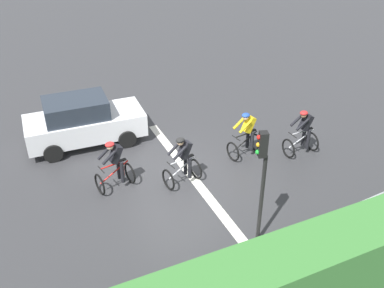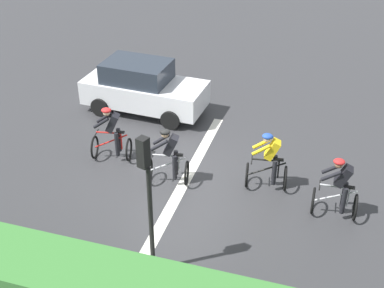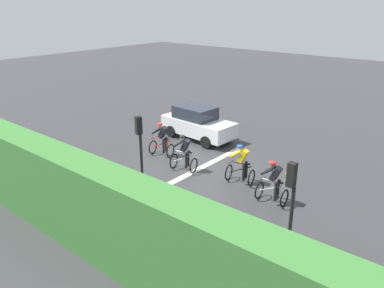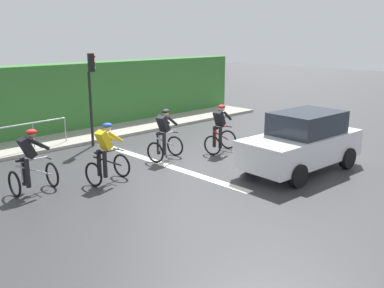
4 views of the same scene
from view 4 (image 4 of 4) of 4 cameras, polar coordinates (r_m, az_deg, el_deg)
name	(u,v)px [view 4 (image 4 of 4)]	position (r m, az deg, el deg)	size (l,w,h in m)	color
ground_plane	(172,161)	(13.78, -2.65, -2.35)	(80.00, 80.00, 0.00)	#333335
sidewalk_kerb	(40,142)	(17.00, -19.64, 0.26)	(2.80, 22.31, 0.12)	#9E998E
stone_wall_low	(29,132)	(17.75, -20.93, 1.45)	(0.44, 22.31, 0.56)	gray
hedge_wall	(23,103)	(17.83, -21.64, 5.15)	(1.10, 22.31, 2.83)	#387533
road_marking_stop_line	(163,164)	(13.52, -3.94, -2.68)	(7.00, 0.30, 0.01)	silver
cyclist_lead	(31,163)	(11.65, -20.76, -2.35)	(0.71, 1.10, 1.66)	black
cyclist_second	(106,154)	(11.88, -11.41, -1.36)	(0.83, 1.17, 1.66)	black
cyclist_mid	(164,136)	(13.81, -3.70, 1.10)	(0.86, 1.18, 1.66)	black
cyclist_fourth	(220,130)	(14.70, 3.77, 1.92)	(0.86, 1.18, 1.66)	black
car_white	(302,142)	(13.11, 14.54, 0.29)	(2.06, 4.19, 1.76)	silver
traffic_light_near_crossing	(91,85)	(15.73, -13.33, 7.65)	(0.25, 0.30, 3.34)	black
pedestrian_railing_kerbside	(15,132)	(15.56, -22.56, 1.54)	(0.32, 3.83, 1.03)	#999EA3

